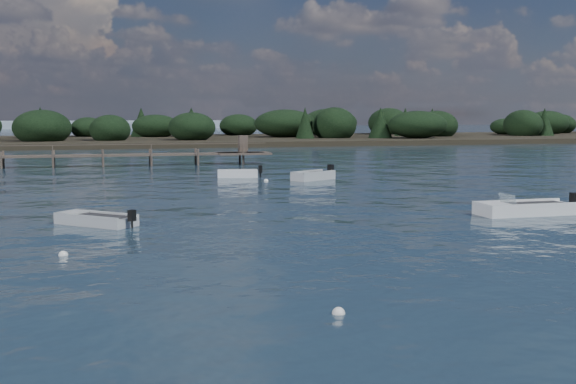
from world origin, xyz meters
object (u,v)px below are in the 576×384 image
object	(u,v)px
tender_far_white	(238,175)
dinghy_mid_grey	(96,222)
tender_far_grey_b	(313,177)
dinghy_mid_white_b	(526,211)

from	to	relation	value
tender_far_white	dinghy_mid_grey	world-z (taller)	tender_far_white
tender_far_white	dinghy_mid_grey	bearing A→B (deg)	-116.14
tender_far_grey_b	dinghy_mid_grey	bearing A→B (deg)	-130.71
dinghy_mid_white_b	dinghy_mid_grey	bearing A→B (deg)	174.10
dinghy_mid_white_b	dinghy_mid_grey	world-z (taller)	dinghy_mid_white_b
tender_far_white	dinghy_mid_white_b	world-z (taller)	dinghy_mid_white_b
dinghy_mid_white_b	dinghy_mid_grey	size ratio (longest dim) A/B	1.45
tender_far_white	dinghy_mid_grey	xyz separation A→B (m)	(-10.43, -21.25, -0.03)
dinghy_mid_white_b	tender_far_white	bearing A→B (deg)	111.71
dinghy_mid_white_b	tender_far_grey_b	world-z (taller)	tender_far_grey_b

